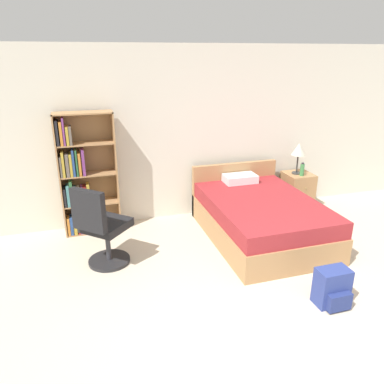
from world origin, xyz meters
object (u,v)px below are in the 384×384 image
office_chair (101,229)px  water_bottle (302,170)px  bed (259,217)px  table_lamp (299,150)px  backpack_blue (333,288)px  nightstand (297,190)px  bookshelf (82,178)px

office_chair → water_bottle: 3.37m
bed → table_lamp: table_lamp is taller
table_lamp → backpack_blue: size_ratio=1.27×
nightstand → water_bottle: (-0.02, -0.11, 0.40)m
bookshelf → office_chair: 1.10m
backpack_blue → water_bottle: bearing=65.6°
bed → water_bottle: bed is taller
office_chair → nightstand: bearing=16.4°
nightstand → backpack_blue: nightstand is taller
bookshelf → office_chair: (0.17, -1.04, -0.32)m
bed → backpack_blue: (0.02, -1.64, -0.11)m
bookshelf → backpack_blue: bookshelf is taller
table_lamp → backpack_blue: 2.76m
bookshelf → table_lamp: bearing=-1.1°
bed → backpack_blue: bearing=-89.2°
water_bottle → backpack_blue: 2.59m
bed → table_lamp: (1.05, 0.80, 0.69)m
bookshelf → bed: (2.35, -0.87, -0.52)m
bookshelf → water_bottle: 3.43m
bookshelf → bed: bearing=-20.2°
bed → table_lamp: 1.49m
bed → nightstand: 1.35m
bookshelf → backpack_blue: bearing=-46.5°
bookshelf → bed: bookshelf is taller
office_chair → water_bottle: bearing=14.7°
bed → water_bottle: (1.07, 0.68, 0.40)m
bookshelf → table_lamp: 3.41m
bed → nightstand: bed is taller
table_lamp → water_bottle: (0.02, -0.12, -0.29)m
backpack_blue → nightstand: bearing=66.2°
office_chair → table_lamp: size_ratio=2.06×
bookshelf → water_bottle: bearing=-3.1°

